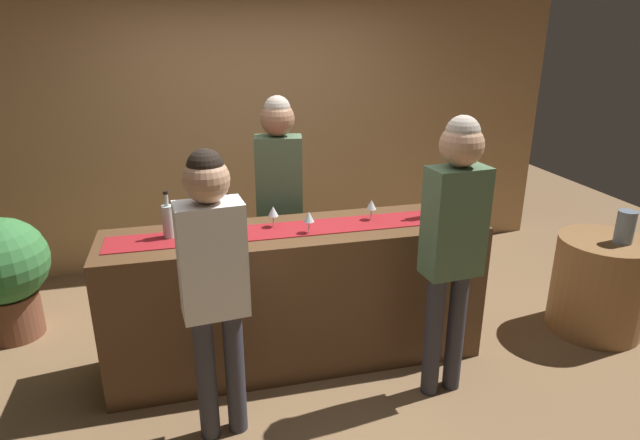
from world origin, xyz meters
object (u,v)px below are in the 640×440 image
object	(u,v)px
bartender	(279,186)
wine_bottle_clear	(168,221)
wine_bottle_amber	(428,202)
potted_plant_tall	(4,270)
customer_browsing	(213,270)
wine_glass_mid_counter	(309,218)
wine_glass_far_end	(273,212)
round_side_table	(599,285)
vase_on_side_table	(625,227)
wine_glass_near_customer	(371,205)
customer_sipping	(454,230)

from	to	relation	value
bartender	wine_bottle_clear	bearing A→B (deg)	44.34
wine_bottle_amber	potted_plant_tall	xyz separation A→B (m)	(-2.93, 0.82, -0.55)
potted_plant_tall	wine_bottle_amber	bearing A→B (deg)	-15.60
wine_bottle_clear	customer_browsing	size ratio (longest dim) A/B	0.18
wine_glass_mid_counter	potted_plant_tall	size ratio (longest dim) A/B	0.15
wine_bottle_clear	wine_glass_far_end	size ratio (longest dim) A/B	2.10
round_side_table	vase_on_side_table	distance (m)	0.50
wine_bottle_clear	vase_on_side_table	xyz separation A→B (m)	(3.16, -0.28, -0.23)
bartender	round_side_table	size ratio (longest dim) A/B	2.38
wine_glass_near_customer	wine_glass_far_end	bearing A→B (deg)	177.98
wine_glass_mid_counter	wine_glass_far_end	bearing A→B (deg)	141.34
wine_glass_far_end	round_side_table	size ratio (longest dim) A/B	0.19
wine_glass_far_end	wine_glass_near_customer	bearing A→B (deg)	-2.02
wine_bottle_amber	wine_glass_near_customer	size ratio (longest dim) A/B	2.10
customer_browsing	wine_bottle_clear	bearing A→B (deg)	103.10
wine_bottle_clear	potted_plant_tall	distance (m)	1.54
bartender	customer_browsing	distance (m)	1.33
wine_glass_far_end	vase_on_side_table	xyz separation A→B (m)	(2.50, -0.31, -0.22)
wine_glass_near_customer	customer_browsing	xyz separation A→B (m)	(-1.10, -0.67, -0.05)
customer_sipping	wine_glass_mid_counter	bearing A→B (deg)	142.78
wine_bottle_amber	bartender	size ratio (longest dim) A/B	0.17
wine_bottle_clear	vase_on_side_table	world-z (taller)	wine_bottle_clear
wine_glass_mid_counter	wine_bottle_amber	bearing A→B (deg)	5.62
potted_plant_tall	wine_bottle_clear	bearing A→B (deg)	-32.16
customer_browsing	vase_on_side_table	world-z (taller)	customer_browsing
wine_bottle_clear	vase_on_side_table	bearing A→B (deg)	-5.10
wine_bottle_clear	wine_glass_mid_counter	distance (m)	0.87
wine_glass_near_customer	wine_glass_mid_counter	bearing A→B (deg)	-163.51
wine_bottle_clear	customer_sipping	bearing A→B (deg)	-20.69
wine_glass_far_end	bartender	world-z (taller)	bartender
wine_glass_mid_counter	potted_plant_tall	xyz separation A→B (m)	(-2.08, 0.90, -0.54)
customer_browsing	vase_on_side_table	xyz separation A→B (m)	(2.93, 0.38, -0.17)
customer_sipping	potted_plant_tall	bearing A→B (deg)	149.00
wine_bottle_amber	wine_glass_near_customer	world-z (taller)	wine_bottle_amber
wine_glass_mid_counter	customer_sipping	distance (m)	0.89
wine_bottle_amber	wine_glass_far_end	world-z (taller)	wine_bottle_amber
wine_glass_mid_counter	vase_on_side_table	world-z (taller)	wine_glass_mid_counter
bartender	customer_sipping	world-z (taller)	customer_sipping
wine_bottle_clear	wine_glass_near_customer	world-z (taller)	wine_bottle_clear
wine_bottle_clear	wine_glass_mid_counter	xyz separation A→B (m)	(0.86, -0.13, -0.01)
bartender	vase_on_side_table	world-z (taller)	bartender
customer_browsing	round_side_table	xyz separation A→B (m)	(2.87, 0.45, -0.66)
customer_sipping	wine_bottle_clear	bearing A→B (deg)	154.22
vase_on_side_table	wine_bottle_clear	bearing A→B (deg)	174.90
bartender	customer_sipping	distance (m)	1.41
wine_bottle_amber	bartender	world-z (taller)	bartender
wine_bottle_amber	potted_plant_tall	world-z (taller)	wine_bottle_amber
round_side_table	potted_plant_tall	world-z (taller)	potted_plant_tall
vase_on_side_table	round_side_table	bearing A→B (deg)	132.41
wine_bottle_amber	wine_glass_far_end	distance (m)	1.05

